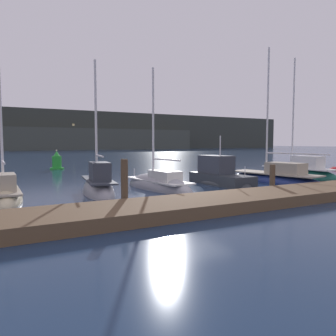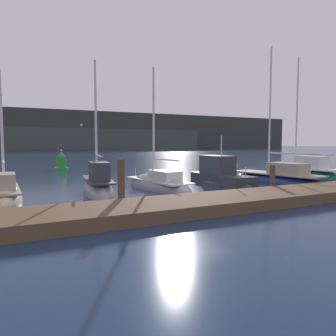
{
  "view_description": "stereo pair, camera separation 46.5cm",
  "coord_description": "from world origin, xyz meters",
  "px_view_note": "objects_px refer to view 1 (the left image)",
  "views": [
    {
      "loc": [
        -8.61,
        -12.57,
        2.59
      ],
      "look_at": [
        0.0,
        3.13,
        1.2
      ],
      "focal_mm": 35.0,
      "sensor_mm": 36.0,
      "label": 1
    },
    {
      "loc": [
        -8.2,
        -12.79,
        2.59
      ],
      "look_at": [
        0.0,
        3.13,
        1.2
      ],
      "focal_mm": 35.0,
      "sensor_mm": 36.0,
      "label": 2
    }
  ],
  "objects_px": {
    "motorboat_berth_5": "(220,180)",
    "sailboat_berth_6": "(275,180)",
    "sailboat_berth_7": "(298,175)",
    "sailboat_berth_2": "(4,197)",
    "sailboat_berth_3": "(98,191)",
    "sailboat_berth_4": "(158,187)",
    "channel_buoy": "(57,162)"
  },
  "relations": [
    {
      "from": "sailboat_berth_3",
      "to": "channel_buoy",
      "type": "distance_m",
      "value": 16.92
    },
    {
      "from": "motorboat_berth_5",
      "to": "sailboat_berth_7",
      "type": "distance_m",
      "value": 7.69
    },
    {
      "from": "sailboat_berth_4",
      "to": "sailboat_berth_7",
      "type": "distance_m",
      "value": 12.01
    },
    {
      "from": "sailboat_berth_6",
      "to": "channel_buoy",
      "type": "distance_m",
      "value": 20.62
    },
    {
      "from": "sailboat_berth_2",
      "to": "sailboat_berth_4",
      "type": "distance_m",
      "value": 7.78
    },
    {
      "from": "sailboat_berth_4",
      "to": "channel_buoy",
      "type": "distance_m",
      "value": 16.95
    },
    {
      "from": "sailboat_berth_4",
      "to": "channel_buoy",
      "type": "xyz_separation_m",
      "value": [
        -2.54,
        16.75,
        0.63
      ]
    },
    {
      "from": "sailboat_berth_2",
      "to": "channel_buoy",
      "type": "distance_m",
      "value": 17.45
    },
    {
      "from": "sailboat_berth_3",
      "to": "motorboat_berth_5",
      "type": "height_order",
      "value": "sailboat_berth_3"
    },
    {
      "from": "sailboat_berth_3",
      "to": "sailboat_berth_6",
      "type": "relative_size",
      "value": 0.81
    },
    {
      "from": "sailboat_berth_2",
      "to": "sailboat_berth_3",
      "type": "xyz_separation_m",
      "value": [
        4.29,
        -0.25,
        0.04
      ]
    },
    {
      "from": "sailboat_berth_2",
      "to": "sailboat_berth_6",
      "type": "height_order",
      "value": "sailboat_berth_6"
    },
    {
      "from": "motorboat_berth_5",
      "to": "sailboat_berth_7",
      "type": "relative_size",
      "value": 0.53
    },
    {
      "from": "sailboat_berth_4",
      "to": "sailboat_berth_6",
      "type": "height_order",
      "value": "sailboat_berth_6"
    },
    {
      "from": "sailboat_berth_2",
      "to": "sailboat_berth_7",
      "type": "distance_m",
      "value": 19.79
    },
    {
      "from": "sailboat_berth_3",
      "to": "channel_buoy",
      "type": "relative_size",
      "value": 3.96
    },
    {
      "from": "motorboat_berth_5",
      "to": "channel_buoy",
      "type": "xyz_separation_m",
      "value": [
        -6.86,
        16.78,
        0.43
      ]
    },
    {
      "from": "sailboat_berth_2",
      "to": "motorboat_berth_5",
      "type": "relative_size",
      "value": 1.29
    },
    {
      "from": "sailboat_berth_7",
      "to": "channel_buoy",
      "type": "height_order",
      "value": "sailboat_berth_7"
    },
    {
      "from": "sailboat_berth_3",
      "to": "sailboat_berth_7",
      "type": "height_order",
      "value": "sailboat_berth_7"
    },
    {
      "from": "sailboat_berth_4",
      "to": "motorboat_berth_5",
      "type": "xyz_separation_m",
      "value": [
        4.32,
        -0.03,
        0.2
      ]
    },
    {
      "from": "sailboat_berth_3",
      "to": "sailboat_berth_6",
      "type": "distance_m",
      "value": 11.74
    },
    {
      "from": "motorboat_berth_5",
      "to": "sailboat_berth_6",
      "type": "height_order",
      "value": "sailboat_berth_6"
    },
    {
      "from": "sailboat_berth_6",
      "to": "channel_buoy",
      "type": "height_order",
      "value": "sailboat_berth_6"
    },
    {
      "from": "sailboat_berth_3",
      "to": "sailboat_berth_7",
      "type": "distance_m",
      "value": 15.51
    },
    {
      "from": "sailboat_berth_4",
      "to": "sailboat_berth_3",
      "type": "bearing_deg",
      "value": -177.75
    },
    {
      "from": "sailboat_berth_2",
      "to": "sailboat_berth_6",
      "type": "xyz_separation_m",
      "value": [
        16.01,
        -0.95,
        0.04
      ]
    },
    {
      "from": "sailboat_berth_6",
      "to": "sailboat_berth_7",
      "type": "relative_size",
      "value": 0.97
    },
    {
      "from": "motorboat_berth_5",
      "to": "sailboat_berth_6",
      "type": "xyz_separation_m",
      "value": [
        3.91,
        -0.8,
        -0.13
      ]
    },
    {
      "from": "sailboat_berth_2",
      "to": "sailboat_berth_3",
      "type": "bearing_deg",
      "value": -3.36
    },
    {
      "from": "sailboat_berth_4",
      "to": "sailboat_berth_6",
      "type": "distance_m",
      "value": 8.27
    },
    {
      "from": "sailboat_berth_4",
      "to": "sailboat_berth_6",
      "type": "bearing_deg",
      "value": -5.77
    }
  ]
}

